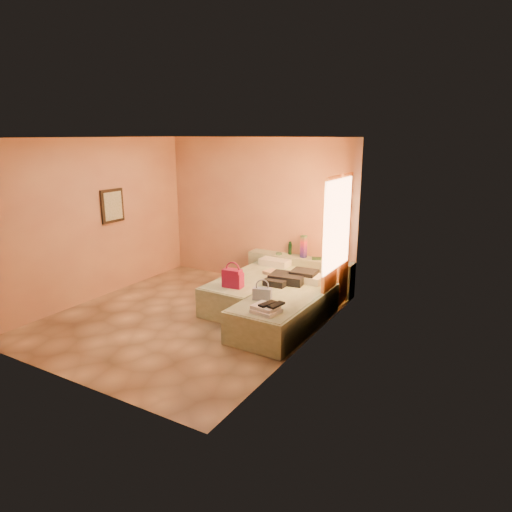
{
  "coord_description": "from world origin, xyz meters",
  "views": [
    {
      "loc": [
        4.35,
        -5.36,
        2.85
      ],
      "look_at": [
        0.76,
        0.85,
        0.93
      ],
      "focal_mm": 32.0,
      "sensor_mm": 36.0,
      "label": 1
    }
  ],
  "objects_px": {
    "bed_left": "(254,290)",
    "water_bottle": "(290,248)",
    "bed_right": "(285,311)",
    "blue_handbag": "(262,294)",
    "headboard_ledge": "(299,274)",
    "towel_stack": "(266,309)",
    "flower_vase": "(334,256)",
    "green_book": "(317,259)",
    "magenta_handbag": "(233,278)"
  },
  "relations": [
    {
      "from": "bed_left",
      "to": "water_bottle",
      "type": "distance_m",
      "value": 1.25
    },
    {
      "from": "bed_right",
      "to": "blue_handbag",
      "type": "distance_m",
      "value": 0.51
    },
    {
      "from": "bed_right",
      "to": "blue_handbag",
      "type": "relative_size",
      "value": 7.32
    },
    {
      "from": "headboard_ledge",
      "to": "bed_left",
      "type": "relative_size",
      "value": 1.02
    },
    {
      "from": "towel_stack",
      "to": "bed_right",
      "type": "bearing_deg",
      "value": 95.68
    },
    {
      "from": "headboard_ledge",
      "to": "flower_vase",
      "type": "relative_size",
      "value": 8.01
    },
    {
      "from": "headboard_ledge",
      "to": "blue_handbag",
      "type": "distance_m",
      "value": 2.0
    },
    {
      "from": "water_bottle",
      "to": "green_book",
      "type": "bearing_deg",
      "value": -7.97
    },
    {
      "from": "bed_right",
      "to": "headboard_ledge",
      "type": "bearing_deg",
      "value": 108.77
    },
    {
      "from": "flower_vase",
      "to": "blue_handbag",
      "type": "height_order",
      "value": "flower_vase"
    },
    {
      "from": "headboard_ledge",
      "to": "flower_vase",
      "type": "bearing_deg",
      "value": -4.11
    },
    {
      "from": "headboard_ledge",
      "to": "blue_handbag",
      "type": "xyz_separation_m",
      "value": [
        0.3,
        -1.96,
        0.26
      ]
    },
    {
      "from": "headboard_ledge",
      "to": "towel_stack",
      "type": "distance_m",
      "value": 2.46
    },
    {
      "from": "headboard_ledge",
      "to": "bed_left",
      "type": "bearing_deg",
      "value": -109.65
    },
    {
      "from": "headboard_ledge",
      "to": "bed_right",
      "type": "bearing_deg",
      "value": -72.38
    },
    {
      "from": "headboard_ledge",
      "to": "magenta_handbag",
      "type": "xyz_separation_m",
      "value": [
        -0.38,
        -1.7,
        0.32
      ]
    },
    {
      "from": "bed_right",
      "to": "blue_handbag",
      "type": "xyz_separation_m",
      "value": [
        -0.22,
        -0.31,
        0.34
      ]
    },
    {
      "from": "magenta_handbag",
      "to": "green_book",
      "type": "bearing_deg",
      "value": 61.19
    },
    {
      "from": "bed_left",
      "to": "flower_vase",
      "type": "xyz_separation_m",
      "value": [
        1.06,
        1.0,
        0.53
      ]
    },
    {
      "from": "flower_vase",
      "to": "blue_handbag",
      "type": "xyz_separation_m",
      "value": [
        -0.38,
        -1.91,
        -0.19
      ]
    },
    {
      "from": "headboard_ledge",
      "to": "blue_handbag",
      "type": "relative_size",
      "value": 7.51
    },
    {
      "from": "flower_vase",
      "to": "magenta_handbag",
      "type": "height_order",
      "value": "flower_vase"
    },
    {
      "from": "headboard_ledge",
      "to": "towel_stack",
      "type": "bearing_deg",
      "value": -75.91
    },
    {
      "from": "bed_right",
      "to": "flower_vase",
      "type": "xyz_separation_m",
      "value": [
        0.16,
        1.6,
        0.53
      ]
    },
    {
      "from": "bed_right",
      "to": "green_book",
      "type": "height_order",
      "value": "green_book"
    },
    {
      "from": "green_book",
      "to": "blue_handbag",
      "type": "distance_m",
      "value": 1.96
    },
    {
      "from": "bed_right",
      "to": "blue_handbag",
      "type": "height_order",
      "value": "blue_handbag"
    },
    {
      "from": "green_book",
      "to": "magenta_handbag",
      "type": "xyz_separation_m",
      "value": [
        -0.73,
        -1.69,
        -0.02
      ]
    },
    {
      "from": "green_book",
      "to": "magenta_handbag",
      "type": "relative_size",
      "value": 0.59
    },
    {
      "from": "flower_vase",
      "to": "blue_handbag",
      "type": "relative_size",
      "value": 0.94
    },
    {
      "from": "bed_right",
      "to": "green_book",
      "type": "xyz_separation_m",
      "value": [
        -0.18,
        1.65,
        0.42
      ]
    },
    {
      "from": "water_bottle",
      "to": "green_book",
      "type": "relative_size",
      "value": 1.26
    },
    {
      "from": "blue_handbag",
      "to": "bed_right",
      "type": "bearing_deg",
      "value": 37.39
    },
    {
      "from": "bed_left",
      "to": "green_book",
      "type": "bearing_deg",
      "value": 56.52
    },
    {
      "from": "bed_right",
      "to": "water_bottle",
      "type": "xyz_separation_m",
      "value": [
        -0.77,
        1.73,
        0.52
      ]
    },
    {
      "from": "bed_left",
      "to": "blue_handbag",
      "type": "xyz_separation_m",
      "value": [
        0.68,
        -0.91,
        0.34
      ]
    },
    {
      "from": "water_bottle",
      "to": "bed_right",
      "type": "bearing_deg",
      "value": -66.08
    },
    {
      "from": "blue_handbag",
      "to": "towel_stack",
      "type": "bearing_deg",
      "value": -71.55
    },
    {
      "from": "headboard_ledge",
      "to": "blue_handbag",
      "type": "bearing_deg",
      "value": -81.26
    },
    {
      "from": "magenta_handbag",
      "to": "towel_stack",
      "type": "relative_size",
      "value": 0.9
    },
    {
      "from": "towel_stack",
      "to": "water_bottle",
      "type": "bearing_deg",
      "value": 108.87
    },
    {
      "from": "headboard_ledge",
      "to": "water_bottle",
      "type": "height_order",
      "value": "water_bottle"
    },
    {
      "from": "green_book",
      "to": "magenta_handbag",
      "type": "height_order",
      "value": "magenta_handbag"
    },
    {
      "from": "blue_handbag",
      "to": "towel_stack",
      "type": "height_order",
      "value": "blue_handbag"
    },
    {
      "from": "headboard_ledge",
      "to": "water_bottle",
      "type": "bearing_deg",
      "value": 162.09
    },
    {
      "from": "flower_vase",
      "to": "bed_left",
      "type": "bearing_deg",
      "value": -136.62
    },
    {
      "from": "bed_left",
      "to": "towel_stack",
      "type": "xyz_separation_m",
      "value": [
        0.97,
        -1.33,
        0.3
      ]
    },
    {
      "from": "headboard_ledge",
      "to": "magenta_handbag",
      "type": "relative_size",
      "value": 6.51
    },
    {
      "from": "bed_right",
      "to": "magenta_handbag",
      "type": "xyz_separation_m",
      "value": [
        -0.9,
        -0.05,
        0.4
      ]
    },
    {
      "from": "bed_right",
      "to": "water_bottle",
      "type": "distance_m",
      "value": 1.96
    }
  ]
}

